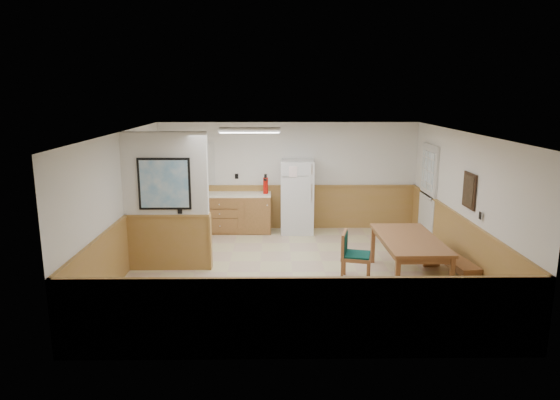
{
  "coord_description": "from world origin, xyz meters",
  "views": [
    {
      "loc": [
        -0.33,
        -8.51,
        3.18
      ],
      "look_at": [
        -0.22,
        0.4,
        1.24
      ],
      "focal_mm": 32.0,
      "sensor_mm": 36.0,
      "label": 1
    }
  ],
  "objects_px": {
    "dining_chair": "(351,252)",
    "soap_bottle": "(191,189)",
    "fire_extinguisher": "(266,185)",
    "refrigerator": "(297,197)",
    "dining_table": "(409,243)",
    "dining_bench": "(450,261)"
  },
  "relations": [
    {
      "from": "refrigerator",
      "to": "dining_chair",
      "type": "xyz_separation_m",
      "value": [
        0.78,
        -3.02,
        -0.34
      ]
    },
    {
      "from": "refrigerator",
      "to": "dining_chair",
      "type": "height_order",
      "value": "refrigerator"
    },
    {
      "from": "fire_extinguisher",
      "to": "soap_bottle",
      "type": "relative_size",
      "value": 2.21
    },
    {
      "from": "dining_table",
      "to": "soap_bottle",
      "type": "bearing_deg",
      "value": 142.8
    },
    {
      "from": "dining_chair",
      "to": "soap_bottle",
      "type": "height_order",
      "value": "soap_bottle"
    },
    {
      "from": "refrigerator",
      "to": "dining_table",
      "type": "distance_m",
      "value": 3.51
    },
    {
      "from": "dining_table",
      "to": "dining_chair",
      "type": "bearing_deg",
      "value": 178.78
    },
    {
      "from": "dining_chair",
      "to": "refrigerator",
      "type": "bearing_deg",
      "value": 118.57
    },
    {
      "from": "dining_table",
      "to": "dining_chair",
      "type": "height_order",
      "value": "dining_chair"
    },
    {
      "from": "dining_table",
      "to": "soap_bottle",
      "type": "height_order",
      "value": "soap_bottle"
    },
    {
      "from": "soap_bottle",
      "to": "dining_chair",
      "type": "bearing_deg",
      "value": -43.88
    },
    {
      "from": "dining_bench",
      "to": "refrigerator",
      "type": "bearing_deg",
      "value": 121.42
    },
    {
      "from": "dining_bench",
      "to": "dining_chair",
      "type": "xyz_separation_m",
      "value": [
        -1.71,
        0.04,
        0.15
      ]
    },
    {
      "from": "dining_table",
      "to": "refrigerator",
      "type": "bearing_deg",
      "value": 119.44
    },
    {
      "from": "dining_table",
      "to": "soap_bottle",
      "type": "distance_m",
      "value": 5.23
    },
    {
      "from": "refrigerator",
      "to": "dining_bench",
      "type": "relative_size",
      "value": 1.1
    },
    {
      "from": "dining_chair",
      "to": "fire_extinguisher",
      "type": "relative_size",
      "value": 1.88
    },
    {
      "from": "refrigerator",
      "to": "soap_bottle",
      "type": "distance_m",
      "value": 2.44
    },
    {
      "from": "dining_bench",
      "to": "fire_extinguisher",
      "type": "bearing_deg",
      "value": 128.32
    },
    {
      "from": "dining_chair",
      "to": "fire_extinguisher",
      "type": "bearing_deg",
      "value": 130.28
    },
    {
      "from": "refrigerator",
      "to": "fire_extinguisher",
      "type": "height_order",
      "value": "refrigerator"
    },
    {
      "from": "dining_table",
      "to": "fire_extinguisher",
      "type": "bearing_deg",
      "value": 128.26
    }
  ]
}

